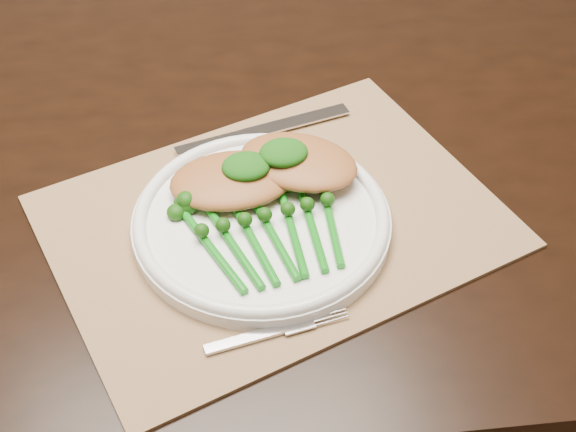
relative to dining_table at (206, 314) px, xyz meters
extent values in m
plane|color=brown|center=(-0.14, 0.06, -0.38)|extent=(4.00, 4.00, 0.00)
cube|color=black|center=(0.00, 0.00, 0.35)|extent=(1.66, 1.01, 0.04)
cube|color=#906D49|center=(0.08, -0.18, 0.37)|extent=(0.56, 0.48, 0.00)
cylinder|color=white|center=(0.07, -0.19, 0.39)|extent=(0.28, 0.28, 0.02)
torus|color=white|center=(0.07, -0.19, 0.40)|extent=(0.27, 0.27, 0.01)
cube|color=silver|center=(0.03, -0.05, 0.38)|extent=(0.09, 0.03, 0.01)
cube|color=silver|center=(0.14, -0.02, 0.38)|extent=(0.14, 0.05, 0.00)
cube|color=silver|center=(0.03, -0.34, 0.38)|extent=(0.08, 0.02, 0.00)
ellipsoid|color=#A4612F|center=(0.04, -0.14, 0.41)|extent=(0.14, 0.10, 0.03)
ellipsoid|color=#A4612F|center=(0.12, -0.13, 0.41)|extent=(0.16, 0.15, 0.03)
ellipsoid|color=#0C3F09|center=(0.06, -0.14, 0.42)|extent=(0.05, 0.05, 0.02)
ellipsoid|color=#0C3F09|center=(0.10, -0.13, 0.43)|extent=(0.05, 0.05, 0.02)
camera|label=1|loc=(-0.01, -0.79, 1.00)|focal=50.00mm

